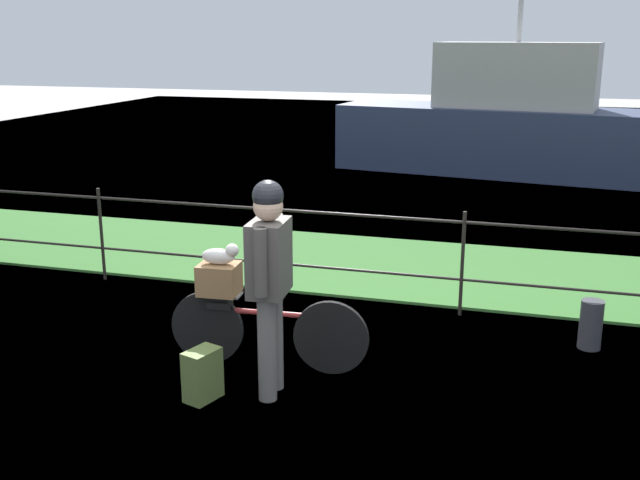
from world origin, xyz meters
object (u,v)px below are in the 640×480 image
at_px(bicycle_main, 266,330).
at_px(moored_boat_mid, 513,126).
at_px(terrier_dog, 221,255).
at_px(wooden_crate, 219,279).
at_px(mooring_bollard, 591,325).
at_px(backpack_on_paving, 203,375).
at_px(cyclist_person, 269,270).

distance_m(bicycle_main, moored_boat_mid, 9.98).
bearing_deg(terrier_dog, wooden_crate, -175.79).
bearing_deg(mooring_bollard, wooden_crate, -158.16).
relative_size(bicycle_main, mooring_bollard, 3.80).
height_order(bicycle_main, mooring_bollard, bicycle_main).
xyz_separation_m(bicycle_main, backpack_on_paving, (-0.26, -0.67, -0.13)).
height_order(mooring_bollard, moored_boat_mid, moored_boat_mid).
bearing_deg(cyclist_person, mooring_bollard, 33.74).
relative_size(wooden_crate, mooring_bollard, 0.73).
height_order(terrier_dog, backpack_on_paving, terrier_dog).
distance_m(terrier_dog, moored_boat_mid, 10.05).
relative_size(cyclist_person, mooring_bollard, 3.80).
xyz_separation_m(terrier_dog, backpack_on_paving, (0.10, -0.64, -0.76)).
distance_m(wooden_crate, mooring_bollard, 3.28).
distance_m(bicycle_main, terrier_dog, 0.72).
distance_m(cyclist_person, backpack_on_paving, 0.96).
bearing_deg(cyclist_person, backpack_on_paving, -153.33).
xyz_separation_m(mooring_bollard, moored_boat_mid, (-1.07, 8.66, 0.72)).
distance_m(backpack_on_paving, mooring_bollard, 3.42).
relative_size(wooden_crate, cyclist_person, 0.19).
height_order(terrier_dog, moored_boat_mid, moored_boat_mid).
relative_size(terrier_dog, mooring_bollard, 0.72).
distance_m(bicycle_main, backpack_on_paving, 0.73).
bearing_deg(moored_boat_mid, wooden_crate, -101.09).
relative_size(backpack_on_paving, moored_boat_mid, 0.06).
bearing_deg(moored_boat_mid, bicycle_main, -98.92).
bearing_deg(moored_boat_mid, cyclist_person, -97.44).
bearing_deg(terrier_dog, moored_boat_mid, 79.05).
height_order(wooden_crate, cyclist_person, cyclist_person).
relative_size(wooden_crate, terrier_dog, 1.01).
distance_m(bicycle_main, wooden_crate, 0.57).
xyz_separation_m(wooden_crate, cyclist_person, (0.59, -0.41, 0.25)).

